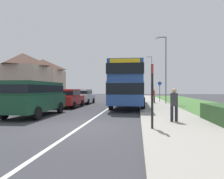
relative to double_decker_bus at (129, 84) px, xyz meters
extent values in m
plane|color=#38383D|center=(-1.60, -10.72, -2.14)|extent=(120.00, 120.00, 0.00)
cube|color=silver|center=(-1.60, -2.72, -2.14)|extent=(0.14, 60.00, 0.01)
cube|color=#9E998E|center=(2.60, -4.72, -2.08)|extent=(3.20, 68.00, 0.12)
cube|color=#2D5128|center=(4.70, -9.42, -1.69)|extent=(1.10, 3.24, 0.90)
cube|color=#284C93|center=(0.00, 0.00, -0.82)|extent=(2.50, 11.46, 1.65)
cube|color=#284C93|center=(0.00, 0.00, 0.78)|extent=(2.45, 11.23, 1.55)
cube|color=black|center=(0.00, 0.00, -0.49)|extent=(2.52, 11.52, 0.76)
cube|color=black|center=(0.00, 0.00, 0.86)|extent=(2.52, 11.52, 0.72)
cube|color=gold|center=(0.00, -5.67, 1.28)|extent=(2.00, 0.08, 0.44)
cylinder|color=black|center=(-1.25, 3.55, -1.64)|extent=(0.30, 1.00, 1.00)
cylinder|color=black|center=(1.25, 3.55, -1.64)|extent=(0.30, 1.00, 1.00)
cylinder|color=black|center=(-1.25, -3.15, -1.64)|extent=(0.30, 1.00, 1.00)
cylinder|color=black|center=(1.25, -3.15, -1.64)|extent=(0.30, 1.00, 1.00)
cube|color=#19472D|center=(-5.34, -7.43, -1.31)|extent=(1.95, 5.21, 0.94)
cube|color=#19472D|center=(-5.34, -7.43, -0.46)|extent=(1.72, 4.80, 0.77)
cube|color=black|center=(-5.34, -7.43, -0.49)|extent=(1.75, 4.84, 0.43)
cylinder|color=black|center=(-6.30, -5.82, -1.78)|extent=(0.20, 0.72, 0.72)
cylinder|color=black|center=(-4.39, -5.82, -1.78)|extent=(0.20, 0.72, 0.72)
cylinder|color=black|center=(-6.30, -9.05, -1.78)|extent=(0.20, 0.72, 0.72)
cylinder|color=black|center=(-4.39, -9.05, -1.78)|extent=(0.20, 0.72, 0.72)
cube|color=#B21E1E|center=(-5.19, -1.67, -1.48)|extent=(1.75, 3.98, 0.72)
cube|color=#B21E1E|center=(-5.19, -1.87, -0.82)|extent=(1.54, 2.19, 0.59)
cube|color=black|center=(-5.19, -1.87, -0.85)|extent=(1.57, 2.21, 0.33)
cylinder|color=black|center=(-6.04, -0.43, -1.84)|extent=(0.20, 0.60, 0.60)
cylinder|color=black|center=(-4.33, -0.43, -1.84)|extent=(0.20, 0.60, 0.60)
cylinder|color=black|center=(-6.04, -2.90, -1.84)|extent=(0.20, 0.60, 0.60)
cylinder|color=black|center=(-4.33, -2.90, -1.84)|extent=(0.20, 0.60, 0.60)
cube|color=silver|center=(-5.20, 3.11, -1.48)|extent=(1.85, 4.32, 0.72)
cube|color=silver|center=(-5.20, 2.89, -0.83)|extent=(1.62, 2.38, 0.59)
cube|color=black|center=(-5.20, 2.89, -0.86)|extent=(1.66, 2.40, 0.33)
cylinder|color=black|center=(-6.10, 4.44, -1.84)|extent=(0.20, 0.60, 0.60)
cylinder|color=black|center=(-4.29, 4.44, -1.84)|extent=(0.20, 0.60, 0.60)
cylinder|color=black|center=(-6.10, 1.77, -1.84)|extent=(0.20, 0.60, 0.60)
cylinder|color=black|center=(-4.29, 1.77, -1.84)|extent=(0.20, 0.60, 0.60)
cylinder|color=#23232D|center=(2.42, -9.48, -1.72)|extent=(0.14, 0.14, 0.85)
cylinder|color=#23232D|center=(2.62, -9.48, -1.72)|extent=(0.14, 0.14, 0.85)
cylinder|color=#333338|center=(2.52, -9.48, -0.99)|extent=(0.34, 0.34, 0.60)
sphere|color=tan|center=(2.52, -9.48, -0.58)|extent=(0.22, 0.22, 0.22)
cylinder|color=#23232D|center=(2.44, 3.63, -1.72)|extent=(0.14, 0.14, 0.85)
cylinder|color=#23232D|center=(2.64, 3.63, -1.72)|extent=(0.14, 0.14, 0.85)
cylinder|color=#BF3333|center=(2.54, 3.63, -0.99)|extent=(0.34, 0.34, 0.60)
sphere|color=tan|center=(2.54, 3.63, -0.58)|extent=(0.22, 0.22, 0.22)
cylinder|color=black|center=(1.40, -11.26, -0.84)|extent=(0.09, 0.09, 2.60)
cube|color=red|center=(1.40, -11.26, 0.26)|extent=(0.04, 0.44, 0.32)
cube|color=black|center=(1.40, -11.24, -0.59)|extent=(0.06, 0.52, 0.68)
cylinder|color=slate|center=(3.44, 5.91, -1.09)|extent=(0.08, 0.08, 2.10)
cylinder|color=blue|center=(3.44, 5.91, 0.16)|extent=(0.44, 0.03, 0.44)
cylinder|color=slate|center=(3.80, 3.11, 1.44)|extent=(0.12, 0.12, 7.16)
cube|color=slate|center=(3.35, 3.11, 4.97)|extent=(0.90, 0.10, 0.10)
cube|color=silver|center=(2.90, 3.11, 4.90)|extent=(0.36, 0.20, 0.14)
cylinder|color=slate|center=(3.62, 22.88, 1.91)|extent=(0.12, 0.12, 8.11)
cube|color=slate|center=(3.17, 22.88, 5.91)|extent=(0.90, 0.10, 0.10)
cube|color=silver|center=(2.72, 22.88, 5.84)|extent=(0.36, 0.20, 0.14)
cube|color=tan|center=(-15.66, 8.81, 0.32)|extent=(6.23, 6.24, 4.92)
pyramid|color=#4C3328|center=(-15.66, 8.81, 3.73)|extent=(6.23, 6.24, 1.89)
cube|color=#C1A88E|center=(-15.66, 15.18, 0.32)|extent=(6.23, 6.24, 4.92)
pyramid|color=#4C3328|center=(-15.66, 15.18, 3.73)|extent=(6.23, 6.24, 1.89)
camera|label=1|loc=(0.84, -19.40, -0.50)|focal=33.40mm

